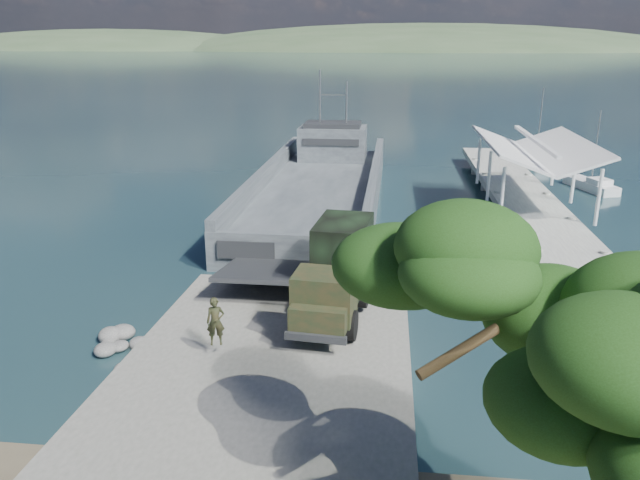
{
  "coord_description": "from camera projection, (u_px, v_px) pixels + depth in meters",
  "views": [
    {
      "loc": [
        3.96,
        -19.81,
        11.24
      ],
      "look_at": [
        1.13,
        6.0,
        2.75
      ],
      "focal_mm": 35.0,
      "sensor_mm": 36.0,
      "label": 1
    }
  ],
  "objects": [
    {
      "name": "sailboat_near",
      "position": [
        592.0,
        186.0,
        47.9
      ],
      "size": [
        3.1,
        5.31,
        6.22
      ],
      "rotation": [
        0.0,
        0.0,
        0.34
      ],
      "color": "white",
      "rests_on": "ground"
    },
    {
      "name": "sailboat_far",
      "position": [
        536.0,
        159.0,
        57.97
      ],
      "size": [
        2.07,
        5.9,
        7.06
      ],
      "rotation": [
        0.0,
        0.0,
        0.07
      ],
      "color": "white",
      "rests_on": "ground"
    },
    {
      "name": "pier",
      "position": [
        533.0,
        201.0,
        38.51
      ],
      "size": [
        6.4,
        44.0,
        6.1
      ],
      "color": "gray",
      "rests_on": "ground"
    },
    {
      "name": "military_truck",
      "position": [
        337.0,
        270.0,
        25.32
      ],
      "size": [
        3.06,
        7.58,
        3.42
      ],
      "rotation": [
        0.0,
        0.0,
        -0.11
      ],
      "color": "black",
      "rests_on": "boat_ramp"
    },
    {
      "name": "landing_craft",
      "position": [
        319.0,
        195.0,
        43.29
      ],
      "size": [
        8.42,
        32.02,
        9.48
      ],
      "rotation": [
        0.0,
        0.0,
        -0.01
      ],
      "color": "#3F444B",
      "rests_on": "ground"
    },
    {
      "name": "overhang_tree",
      "position": [
        591.0,
        332.0,
        11.04
      ],
      "size": [
        8.61,
        7.93,
        7.81
      ],
      "color": "black",
      "rests_on": "ground"
    },
    {
      "name": "soldier",
      "position": [
        216.0,
        332.0,
        21.9
      ],
      "size": [
        0.72,
        0.57,
        1.75
      ],
      "primitive_type": "imported",
      "rotation": [
        0.0,
        0.0,
        0.25
      ],
      "color": "black",
      "rests_on": "boat_ramp"
    },
    {
      "name": "boat_ramp",
      "position": [
        266.0,
        370.0,
        21.6
      ],
      "size": [
        10.0,
        18.0,
        0.5
      ],
      "primitive_type": "cube",
      "color": "slate",
      "rests_on": "ground"
    },
    {
      "name": "ground",
      "position": [
        271.0,
        362.0,
        22.62
      ],
      "size": [
        1400.0,
        1400.0,
        0.0
      ],
      "primitive_type": "plane",
      "color": "#1A343F",
      "rests_on": "ground"
    },
    {
      "name": "shoreline_rocks",
      "position": [
        113.0,
        347.0,
        23.74
      ],
      "size": [
        3.2,
        5.6,
        0.9
      ],
      "primitive_type": null,
      "color": "#555653",
      "rests_on": "ground"
    },
    {
      "name": "distant_headlands",
      "position": [
        444.0,
        50.0,
        546.55
      ],
      "size": [
        1000.0,
        240.0,
        48.0
      ],
      "primitive_type": null,
      "color": "#395333",
      "rests_on": "ground"
    }
  ]
}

